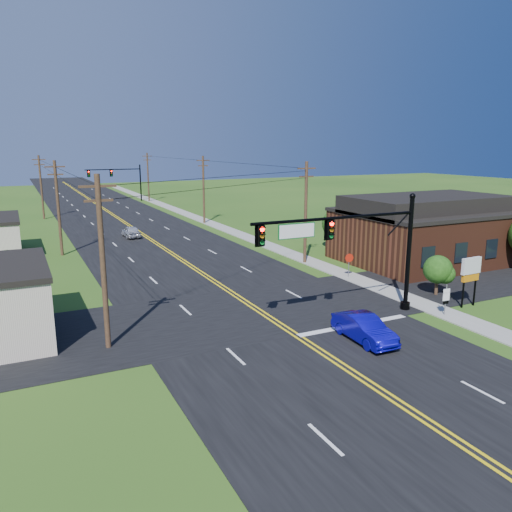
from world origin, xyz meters
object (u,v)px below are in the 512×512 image
route_sign (446,298)px  stop_sign (349,260)px  signal_mast_main (351,243)px  signal_mast_far (117,177)px  blue_car (364,329)px

route_sign → stop_sign: bearing=94.2°
signal_mast_main → stop_sign: 10.49m
signal_mast_main → route_sign: (5.82, -2.02, -3.57)m
signal_mast_far → stop_sign: size_ratio=5.52×
blue_car → stop_sign: stop_sign is taller
signal_mast_main → route_sign: bearing=-19.1°
signal_mast_far → route_sign: signal_mast_far is taller
blue_car → route_sign: bearing=10.7°
signal_mast_main → route_sign: signal_mast_main is taller
signal_mast_far → blue_car: bearing=-91.1°
signal_mast_main → stop_sign: signal_mast_main is taller
route_sign → stop_sign: (0.07, 10.03, 0.26)m
signal_mast_main → blue_car: size_ratio=2.64×
signal_mast_far → blue_car: (-1.40, -75.15, -3.84)m
route_sign → stop_sign: 10.04m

